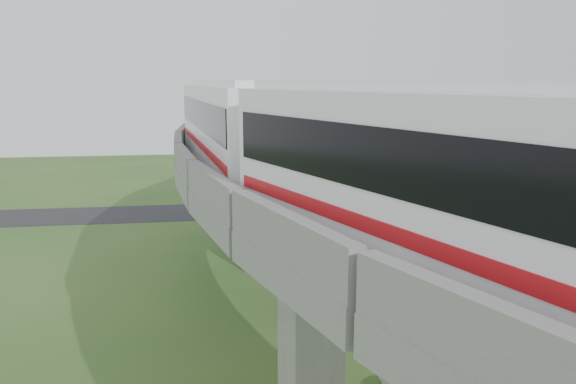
% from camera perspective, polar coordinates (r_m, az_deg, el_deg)
% --- Properties ---
extents(ground, '(160.00, 160.00, 0.00)m').
position_cam_1_polar(ground, '(33.56, -2.68, -13.51)').
color(ground, '#2C5321').
rests_on(ground, ground).
extents(dirt_lot, '(18.00, 26.00, 0.04)m').
position_cam_1_polar(dirt_lot, '(35.85, 21.13, -12.58)').
color(dirt_lot, '#7E705B').
rests_on(dirt_lot, ground).
extents(asphalt_road, '(60.00, 8.00, 0.03)m').
position_cam_1_polar(asphalt_road, '(62.02, -5.43, -1.89)').
color(asphalt_road, '#232326').
rests_on(asphalt_road, ground).
extents(viaduct, '(19.58, 73.98, 11.40)m').
position_cam_1_polar(viaduct, '(31.48, 4.14, 2.09)').
color(viaduct, '#99968E').
rests_on(viaduct, ground).
extents(metro_train, '(10.78, 61.35, 3.64)m').
position_cam_1_polar(metro_train, '(30.42, -2.21, 7.97)').
color(metro_train, white).
rests_on(metro_train, ground).
extents(fence, '(3.87, 38.73, 1.50)m').
position_cam_1_polar(fence, '(35.46, 13.50, -11.10)').
color(fence, '#2D382D').
rests_on(fence, ground).
extents(tree_0, '(2.08, 2.08, 2.73)m').
position_cam_1_polar(tree_0, '(57.12, 6.60, -1.18)').
color(tree_0, '#382314').
rests_on(tree_0, ground).
extents(tree_1, '(2.40, 2.40, 3.27)m').
position_cam_1_polar(tree_1, '(49.13, 5.75, -2.71)').
color(tree_1, '#382314').
rests_on(tree_1, ground).
extents(tree_2, '(2.90, 2.90, 3.79)m').
position_cam_1_polar(tree_2, '(43.87, 5.86, -4.01)').
color(tree_2, '#382314').
rests_on(tree_2, ground).
extents(tree_3, '(1.92, 1.92, 3.09)m').
position_cam_1_polar(tree_3, '(39.83, 6.80, -6.05)').
color(tree_3, '#382314').
rests_on(tree_3, ground).
extents(tree_4, '(2.53, 2.53, 3.32)m').
position_cam_1_polar(tree_4, '(32.94, 10.32, -9.95)').
color(tree_4, '#382314').
rests_on(tree_4, ground).
extents(tree_5, '(1.90, 1.90, 2.84)m').
position_cam_1_polar(tree_5, '(27.73, 14.09, -14.80)').
color(tree_5, '#382314').
rests_on(tree_5, ground).
extents(car_white, '(3.25, 3.36, 1.14)m').
position_cam_1_polar(car_white, '(30.73, 17.83, -15.25)').
color(car_white, silver).
rests_on(car_white, dirt_lot).
extents(car_dark, '(4.37, 1.78, 1.27)m').
position_cam_1_polar(car_dark, '(38.78, 17.54, -9.47)').
color(car_dark, black).
rests_on(car_dark, dirt_lot).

